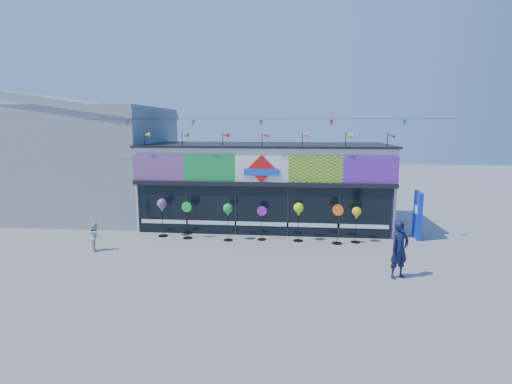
# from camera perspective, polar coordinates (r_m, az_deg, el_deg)

# --- Properties ---
(ground) EXTENTS (80.00, 80.00, 0.00)m
(ground) POSITION_cam_1_polar(r_m,az_deg,el_deg) (15.31, -0.37, -9.62)
(ground) COLOR gray
(ground) RESTS_ON ground
(kite_shop) EXTENTS (16.00, 5.70, 5.31)m
(kite_shop) POSITION_cam_1_polar(r_m,az_deg,el_deg) (20.60, 1.43, 1.18)
(kite_shop) COLOR silver
(kite_shop) RESTS_ON ground
(neighbour_building) EXTENTS (8.18, 7.20, 6.87)m
(neighbour_building) POSITION_cam_1_polar(r_m,az_deg,el_deg) (24.39, -22.56, 4.47)
(neighbour_building) COLOR gray
(neighbour_building) RESTS_ON ground
(blue_sign) EXTENTS (0.23, 1.07, 2.12)m
(blue_sign) POSITION_cam_1_polar(r_m,az_deg,el_deg) (19.27, 22.08, -3.06)
(blue_sign) COLOR #0D28CF
(blue_sign) RESTS_ON ground
(spinner_0) EXTENTS (0.44, 0.44, 1.75)m
(spinner_0) POSITION_cam_1_polar(r_m,az_deg,el_deg) (18.58, -13.29, -2.00)
(spinner_0) COLOR black
(spinner_0) RESTS_ON ground
(spinner_1) EXTENTS (0.47, 0.43, 1.68)m
(spinner_1) POSITION_cam_1_polar(r_m,az_deg,el_deg) (18.13, -9.84, -3.83)
(spinner_1) COLOR black
(spinner_1) RESTS_ON ground
(spinner_2) EXTENTS (0.42, 0.42, 1.66)m
(spinner_2) POSITION_cam_1_polar(r_m,az_deg,el_deg) (17.48, -4.03, -2.72)
(spinner_2) COLOR black
(spinner_2) RESTS_ON ground
(spinner_3) EXTENTS (0.43, 0.39, 1.52)m
(spinner_3) POSITION_cam_1_polar(r_m,az_deg,el_deg) (17.64, 0.85, -4.33)
(spinner_3) COLOR black
(spinner_3) RESTS_ON ground
(spinner_4) EXTENTS (0.43, 0.43, 1.71)m
(spinner_4) POSITION_cam_1_polar(r_m,az_deg,el_deg) (17.43, 6.10, -2.64)
(spinner_4) COLOR black
(spinner_4) RESTS_ON ground
(spinner_5) EXTENTS (0.45, 0.44, 1.71)m
(spinner_5) POSITION_cam_1_polar(r_m,az_deg,el_deg) (17.39, 11.57, -4.38)
(spinner_5) COLOR black
(spinner_5) RESTS_ON ground
(spinner_6) EXTENTS (0.40, 0.40, 1.57)m
(spinner_6) POSITION_cam_1_polar(r_m,az_deg,el_deg) (17.67, 14.17, -3.09)
(spinner_6) COLOR black
(spinner_6) RESTS_ON ground
(adult_man) EXTENTS (0.85, 0.76, 1.94)m
(adult_man) POSITION_cam_1_polar(r_m,az_deg,el_deg) (14.09, 19.80, -7.73)
(adult_man) COLOR #121838
(adult_man) RESTS_ON ground
(child) EXTENTS (0.58, 0.64, 1.14)m
(child) POSITION_cam_1_polar(r_m,az_deg,el_deg) (17.49, -21.98, -5.93)
(child) COLOR silver
(child) RESTS_ON ground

